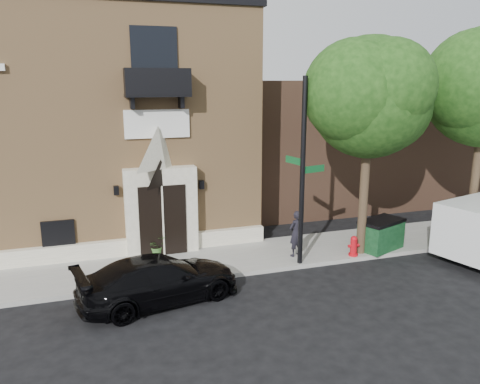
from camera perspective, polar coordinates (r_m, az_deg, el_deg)
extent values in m
plane|color=black|center=(15.58, -4.06, -10.82)|extent=(120.00, 120.00, 0.00)
cube|color=gray|center=(17.12, -2.01, -8.23)|extent=(42.00, 3.00, 0.15)
cube|color=tan|center=(21.91, -17.14, 7.87)|extent=(12.00, 10.00, 9.00)
cube|color=black|center=(22.01, -18.02, 19.99)|extent=(12.20, 10.20, 0.30)
cube|color=white|center=(17.73, -15.90, -6.69)|extent=(12.00, 0.30, 0.60)
cube|color=white|center=(17.36, -9.56, -2.27)|extent=(2.60, 0.55, 3.20)
pyramid|color=white|center=(16.89, -9.86, 5.43)|extent=(2.60, 0.55, 1.50)
cube|color=black|center=(17.17, -9.37, -3.49)|extent=(1.70, 0.06, 2.60)
cube|color=white|center=(17.13, -9.35, -3.52)|extent=(0.06, 0.04, 2.60)
cube|color=white|center=(16.99, -10.06, 8.18)|extent=(2.30, 0.10, 1.00)
cube|color=black|center=(16.55, -10.01, 11.52)|extent=(2.20, 0.90, 0.10)
cube|color=black|center=(16.11, -9.86, 13.09)|extent=(2.20, 0.06, 0.90)
cube|color=black|center=(16.43, -13.80, 12.91)|extent=(0.06, 0.90, 0.90)
cube|color=black|center=(16.72, -6.42, 13.20)|extent=(0.06, 0.90, 0.90)
cube|color=black|center=(16.97, -10.39, 15.60)|extent=(1.60, 0.08, 2.20)
cube|color=black|center=(17.62, -21.27, -4.83)|extent=(1.10, 0.10, 1.00)
cube|color=#E14A26|center=(17.65, -21.27, -4.80)|extent=(0.85, 0.06, 0.75)
cube|color=black|center=(17.14, -14.86, 0.19)|extent=(0.18, 0.18, 0.32)
cube|color=black|center=(17.56, -4.72, 0.90)|extent=(0.18, 0.18, 0.32)
cube|color=brown|center=(27.67, 15.98, 6.26)|extent=(18.00, 8.00, 6.40)
cylinder|color=#38281C|center=(17.54, 14.82, -0.69)|extent=(0.32, 0.32, 4.20)
sphere|color=#16390F|center=(17.06, 15.54, 11.03)|extent=(4.20, 4.20, 4.20)
sphere|color=#16390F|center=(17.77, 17.14, 10.03)|extent=(3.36, 3.36, 3.36)
sphere|color=#16390F|center=(16.51, 13.90, 11.75)|extent=(3.57, 3.57, 3.57)
sphere|color=#16390F|center=(16.58, 17.57, 12.23)|extent=(3.15, 3.15, 3.15)
cylinder|color=#38281C|center=(20.62, 26.65, 0.70)|extent=(0.32, 0.32, 4.42)
sphere|color=#16390F|center=(19.59, 26.80, 11.90)|extent=(3.82, 3.82, 3.83)
imported|color=black|center=(14.18, -9.80, -10.46)|extent=(5.10, 2.94, 1.39)
cylinder|color=black|center=(18.99, 23.84, -6.12)|extent=(0.87, 0.48, 0.82)
cylinder|color=black|center=(15.85, 7.62, 2.25)|extent=(0.17, 0.17, 6.40)
cube|color=#0D4E22|center=(16.13, 8.97, 2.78)|extent=(0.89, 0.24, 0.23)
cube|color=#0D4E22|center=(16.16, 6.60, 3.83)|extent=(0.24, 0.89, 0.23)
cylinder|color=#B80B15|center=(17.76, 13.63, -7.41)|extent=(0.34, 0.34, 0.08)
cylinder|color=#B80B15|center=(17.66, 13.68, -6.50)|extent=(0.25, 0.25, 0.52)
sphere|color=#B80B15|center=(17.57, 13.73, -5.61)|extent=(0.25, 0.25, 0.25)
cylinder|color=#B80B15|center=(17.65, 13.69, -6.37)|extent=(0.43, 0.11, 0.11)
cube|color=#0E3318|center=(18.56, 16.78, -5.11)|extent=(1.94, 1.51, 1.05)
cube|color=black|center=(18.40, 16.90, -3.43)|extent=(2.00, 1.57, 0.11)
imported|color=#41752F|center=(17.50, -10.12, -6.43)|extent=(0.80, 0.75, 0.72)
imported|color=black|center=(17.10, 6.83, -5.05)|extent=(0.72, 0.60, 1.70)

